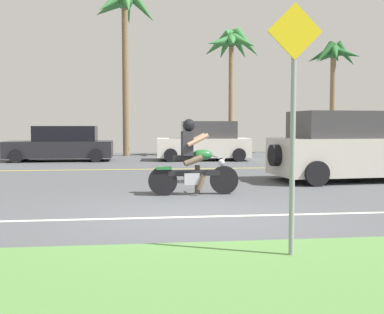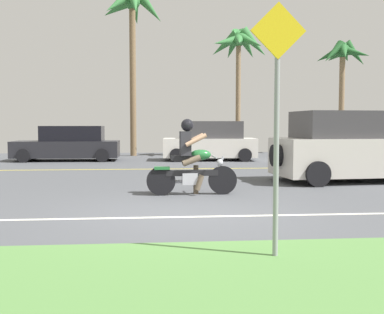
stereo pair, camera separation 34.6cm
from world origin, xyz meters
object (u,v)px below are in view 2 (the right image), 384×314
object	(u,v)px
parked_car_1	(68,144)
palm_tree_0	(342,59)
motorcyclist	(191,163)
street_sign	(277,107)
suv_nearby	(358,147)
parked_car_2	(211,142)
palm_tree_1	(131,16)
palm_tree_2	(239,47)

from	to	relation	value
parked_car_1	palm_tree_0	size ratio (longest dim) A/B	0.73
motorcyclist	street_sign	bearing A→B (deg)	-84.39
motorcyclist	suv_nearby	bearing A→B (deg)	24.21
parked_car_2	suv_nearby	bearing A→B (deg)	-69.17
motorcyclist	palm_tree_0	size ratio (longest dim) A/B	0.33
suv_nearby	parked_car_1	size ratio (longest dim) A/B	1.10
suv_nearby	parked_car_2	bearing A→B (deg)	110.83
palm_tree_1	street_sign	xyz separation A→B (m)	(2.25, -18.46, -5.10)
palm_tree_1	parked_car_1	bearing A→B (deg)	-130.29
parked_car_2	palm_tree_1	xyz separation A→B (m)	(-3.49, 3.30, 6.06)
motorcyclist	street_sign	distance (m)	5.25
palm_tree_0	suv_nearby	bearing A→B (deg)	-110.60
motorcyclist	palm_tree_2	xyz separation A→B (m)	(3.38, 12.35, 4.54)
palm_tree_0	palm_tree_2	xyz separation A→B (m)	(-5.94, -1.96, 0.24)
palm_tree_1	suv_nearby	bearing A→B (deg)	-59.90
palm_tree_2	street_sign	size ratio (longest dim) A/B	2.16
palm_tree_2	street_sign	bearing A→B (deg)	-99.36
parked_car_2	parked_car_1	bearing A→B (deg)	177.81
palm_tree_2	street_sign	distance (m)	18.05
palm_tree_0	parked_car_2	bearing A→B (deg)	-150.62
suv_nearby	parked_car_2	distance (m)	8.46
palm_tree_0	palm_tree_2	distance (m)	6.26
palm_tree_0	motorcyclist	bearing A→B (deg)	-123.10
parked_car_2	palm_tree_1	size ratio (longest dim) A/B	0.49
palm_tree_1	palm_tree_2	size ratio (longest dim) A/B	1.32
palm_tree_0	palm_tree_1	xyz separation A→B (m)	(-11.07, -0.97, 1.84)
motorcyclist	palm_tree_1	world-z (taller)	palm_tree_1
suv_nearby	palm_tree_0	bearing A→B (deg)	69.40
suv_nearby	parked_car_2	world-z (taller)	suv_nearby
motorcyclist	palm_tree_2	distance (m)	13.58
parked_car_1	palm_tree_1	bearing A→B (deg)	49.71
parked_car_1	palm_tree_0	world-z (taller)	palm_tree_0
motorcyclist	parked_car_1	distance (m)	11.15
parked_car_1	street_sign	distance (m)	16.17
parked_car_2	street_sign	size ratio (longest dim) A/B	1.41
suv_nearby	palm_tree_1	size ratio (longest dim) A/B	0.59
suv_nearby	parked_car_2	size ratio (longest dim) A/B	1.19
motorcyclist	palm_tree_0	bearing A→B (deg)	56.90
motorcyclist	parked_car_1	world-z (taller)	motorcyclist
parked_car_2	street_sign	xyz separation A→B (m)	(-1.24, -15.16, 0.96)
parked_car_1	parked_car_2	world-z (taller)	parked_car_2
suv_nearby	parked_car_1	bearing A→B (deg)	138.20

